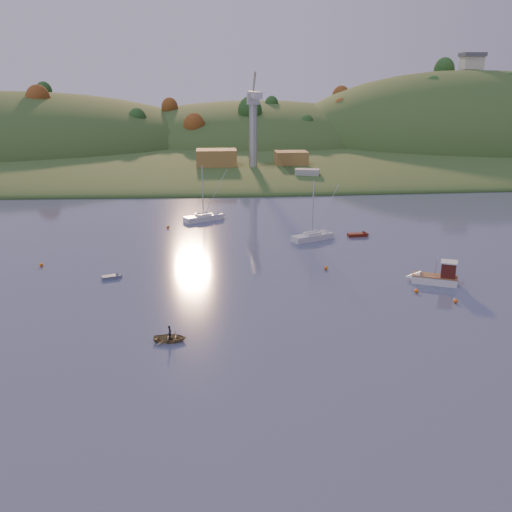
{
  "coord_description": "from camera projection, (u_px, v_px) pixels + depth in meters",
  "views": [
    {
      "loc": [
        -9.82,
        -36.42,
        24.52
      ],
      "look_at": [
        -3.99,
        35.91,
        2.58
      ],
      "focal_mm": 40.0,
      "sensor_mm": 36.0,
      "label": 1
    }
  ],
  "objects": [
    {
      "name": "hilltop_house",
      "position": [
        472.0,
        61.0,
        226.29
      ],
      "size": [
        9.0,
        7.0,
        6.45
      ],
      "color": "beige",
      "rests_on": "hill_right"
    },
    {
      "name": "hillside_trees",
      "position": [
        235.0,
        151.0,
        219.11
      ],
      "size": [
        280.0,
        50.0,
        32.0
      ],
      "primitive_type": null,
      "color": "#1B4D1E",
      "rests_on": "ground"
    },
    {
      "name": "shed_west",
      "position": [
        216.0,
        158.0,
        157.96
      ],
      "size": [
        11.0,
        8.0,
        4.8
      ],
      "primitive_type": "cube",
      "color": "olive",
      "rests_on": "wharf"
    },
    {
      "name": "buoy_0",
      "position": [
        456.0,
        301.0,
        66.5
      ],
      "size": [
        0.5,
        0.5,
        0.5
      ],
      "primitive_type": "sphere",
      "color": "orange",
      "rests_on": "ground"
    },
    {
      "name": "dock_crane",
      "position": [
        254.0,
        113.0,
        150.75
      ],
      "size": [
        3.2,
        28.0,
        20.3
      ],
      "color": "#B7B7BC",
      "rests_on": "wharf"
    },
    {
      "name": "sailboat_far",
      "position": [
        312.0,
        236.0,
        93.2
      ],
      "size": [
        7.27,
        5.04,
        9.81
      ],
      "rotation": [
        0.0,
        0.0,
        0.46
      ],
      "color": "silver",
      "rests_on": "ground"
    },
    {
      "name": "buoy_3",
      "position": [
        168.0,
        227.0,
        100.82
      ],
      "size": [
        0.5,
        0.5,
        0.5
      ],
      "primitive_type": "sphere",
      "color": "orange",
      "rests_on": "ground"
    },
    {
      "name": "sailboat_near",
      "position": [
        203.0,
        217.0,
        106.52
      ],
      "size": [
        7.56,
        5.62,
        10.31
      ],
      "rotation": [
        0.0,
        0.0,
        0.52
      ],
      "color": "silver",
      "rests_on": "ground"
    },
    {
      "name": "grey_dinghy",
      "position": [
        115.0,
        276.0,
        75.1
      ],
      "size": [
        2.93,
        1.97,
        1.03
      ],
      "rotation": [
        0.0,
        0.0,
        0.38
      ],
      "color": "slate",
      "rests_on": "ground"
    },
    {
      "name": "buoy_2",
      "position": [
        41.0,
        265.0,
        79.83
      ],
      "size": [
        0.5,
        0.5,
        0.5
      ],
      "primitive_type": "sphere",
      "color": "orange",
      "rests_on": "ground"
    },
    {
      "name": "wharf",
      "position": [
        263.0,
        171.0,
        159.04
      ],
      "size": [
        42.0,
        16.0,
        2.4
      ],
      "primitive_type": "cube",
      "color": "slate",
      "rests_on": "ground"
    },
    {
      "name": "shore_slope",
      "position": [
        238.0,
        157.0,
        200.03
      ],
      "size": [
        640.0,
        150.0,
        7.0
      ],
      "primitive_type": "ellipsoid",
      "color": "#28471C",
      "rests_on": "ground"
    },
    {
      "name": "shed_east",
      "position": [
        291.0,
        158.0,
        160.64
      ],
      "size": [
        9.0,
        7.0,
        4.0
      ],
      "primitive_type": "cube",
      "color": "olive",
      "rests_on": "wharf"
    },
    {
      "name": "buoy_1",
      "position": [
        326.0,
        268.0,
        78.48
      ],
      "size": [
        0.5,
        0.5,
        0.5
      ],
      "primitive_type": "sphere",
      "color": "orange",
      "rests_on": "ground"
    },
    {
      "name": "ground",
      "position": [
        348.0,
        426.0,
        42.6
      ],
      "size": [
        500.0,
        500.0,
        0.0
      ],
      "primitive_type": "plane",
      "color": "#3A405F",
      "rests_on": "ground"
    },
    {
      "name": "far_shore",
      "position": [
        231.0,
        140.0,
        262.05
      ],
      "size": [
        620.0,
        220.0,
        1.5
      ],
      "primitive_type": "cube",
      "color": "#28471C",
      "rests_on": "ground"
    },
    {
      "name": "paddler",
      "position": [
        170.0,
        335.0,
        56.49
      ],
      "size": [
        0.36,
        0.53,
        1.41
      ],
      "primitive_type": "imported",
      "rotation": [
        0.0,
        0.0,
        1.52
      ],
      "color": "black",
      "rests_on": "ground"
    },
    {
      "name": "hill_center",
      "position": [
        256.0,
        144.0,
        243.74
      ],
      "size": [
        140.0,
        120.0,
        36.0
      ],
      "primitive_type": "ellipsoid",
      "color": "#28471C",
      "rests_on": "ground"
    },
    {
      "name": "work_vessel",
      "position": [
        307.0,
        178.0,
        146.42
      ],
      "size": [
        15.1,
        8.33,
        3.68
      ],
      "rotation": [
        0.0,
        0.0,
        -0.24
      ],
      "color": "slate",
      "rests_on": "ground"
    },
    {
      "name": "buoy_4",
      "position": [
        416.0,
        291.0,
        69.75
      ],
      "size": [
        0.5,
        0.5,
        0.5
      ],
      "primitive_type": "sphere",
      "color": "orange",
      "rests_on": "ground"
    },
    {
      "name": "hill_left",
      "position": [
        8.0,
        148.0,
        226.51
      ],
      "size": [
        170.0,
        140.0,
        44.0
      ],
      "primitive_type": "ellipsoid",
      "color": "#28471C",
      "rests_on": "ground"
    },
    {
      "name": "canoe",
      "position": [
        170.0,
        338.0,
        56.59
      ],
      "size": [
        3.36,
        2.48,
        0.67
      ],
      "primitive_type": "imported",
      "rotation": [
        0.0,
        0.0,
        1.52
      ],
      "color": "olive",
      "rests_on": "ground"
    },
    {
      "name": "hill_right",
      "position": [
        463.0,
        146.0,
        235.95
      ],
      "size": [
        150.0,
        130.0,
        60.0
      ],
      "primitive_type": "ellipsoid",
      "color": "#28471C",
      "rests_on": "ground"
    },
    {
      "name": "fishing_boat",
      "position": [
        431.0,
        276.0,
        72.94
      ],
      "size": [
        6.78,
        4.52,
        4.16
      ],
      "rotation": [
        0.0,
        0.0,
        2.72
      ],
      "color": "silver",
      "rests_on": "ground"
    },
    {
      "name": "red_tender",
      "position": [
        361.0,
        235.0,
        95.72
      ],
      "size": [
        3.84,
        1.55,
        1.28
      ],
      "rotation": [
        0.0,
        0.0,
        0.07
      ],
      "color": "#56190C",
      "rests_on": "ground"
    }
  ]
}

